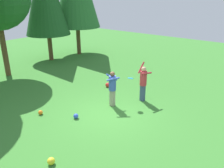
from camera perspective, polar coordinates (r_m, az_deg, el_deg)
ground_plane at (r=10.44m, az=-1.01°, el=-7.30°), size 40.00×40.00×0.00m
person_thrower at (r=11.31m, az=7.78°, el=0.84°), size 0.63×0.62×1.97m
person_catcher at (r=10.70m, az=0.10°, el=-0.44°), size 0.75×0.74×1.73m
frisbee at (r=10.75m, az=4.64°, el=1.45°), size 0.31×0.31×0.09m
ball_red at (r=13.21m, az=-1.10°, el=-0.21°), size 0.26×0.26×0.26m
ball_yellow at (r=7.87m, az=-14.93°, el=-18.06°), size 0.24×0.24×0.24m
ball_orange at (r=10.78m, az=-17.39°, el=-6.78°), size 0.20×0.20×0.20m
ball_blue at (r=10.11m, az=-8.98°, el=-7.91°), size 0.22×0.22×0.22m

